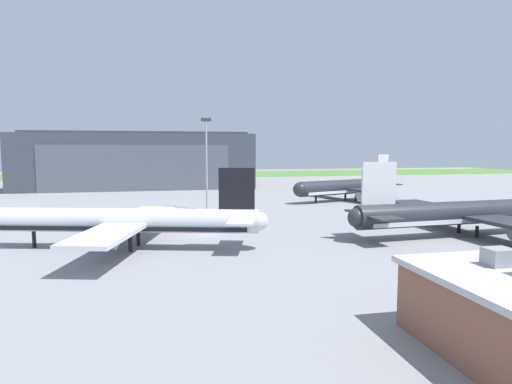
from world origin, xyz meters
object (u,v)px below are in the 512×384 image
airliner_near_left (124,221)px  apron_light_mast (206,157)px  airliner_far_left (347,187)px  maintenance_hangar (139,160)px  airliner_near_right (477,213)px  ops_van (31,219)px

airliner_near_left → apron_light_mast: bearing=67.3°
apron_light_mast → airliner_far_left: bearing=14.2°
maintenance_hangar → airliner_near_left: bearing=-88.4°
airliner_near_right → airliner_near_left: bearing=178.2°
maintenance_hangar → airliner_near_left: size_ratio=2.00×
airliner_far_left → apron_light_mast: (-40.41, -10.24, 8.86)m
airliner_near_left → apron_light_mast: apron_light_mast is taller
airliner_near_left → airliner_far_left: airliner_far_left is taller
airliner_far_left → apron_light_mast: bearing=-165.8°
airliner_near_left → airliner_far_left: bearing=40.7°
ops_van → apron_light_mast: 39.52m
maintenance_hangar → airliner_near_right: size_ratio=1.70×
maintenance_hangar → airliner_near_right: bearing=-60.9°
airliner_far_left → apron_light_mast: apron_light_mast is taller
maintenance_hangar → airliner_near_right: (61.05, -109.85, -6.32)m
airliner_near_right → apron_light_mast: bearing=136.4°
airliner_near_left → ops_van: (-19.56, 25.57, -3.08)m
airliner_near_left → ops_van: 32.34m
maintenance_hangar → ops_van: (-16.60, -82.43, -9.07)m
airliner_near_right → ops_van: bearing=160.6°
maintenance_hangar → airliner_far_left: 84.34m
maintenance_hangar → ops_van: maintenance_hangar is taller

